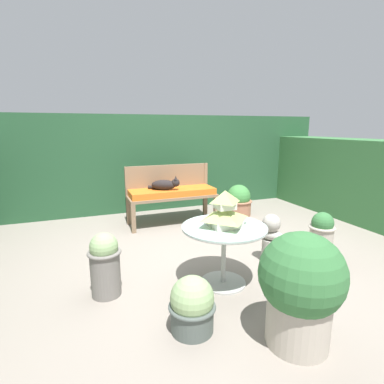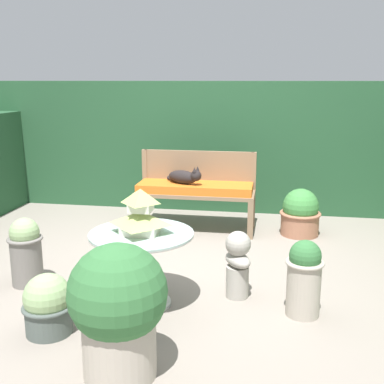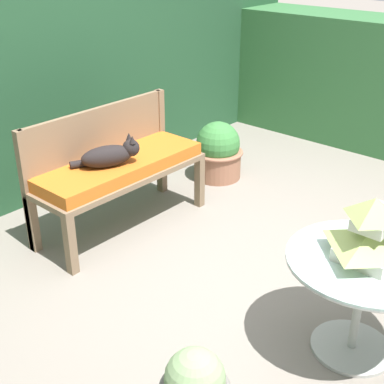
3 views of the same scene
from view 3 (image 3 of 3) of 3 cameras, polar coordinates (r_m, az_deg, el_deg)
name	(u,v)px [view 3 (image 3 of 3)]	position (r m, az deg, el deg)	size (l,w,h in m)	color
ground	(249,285)	(3.42, 6.13, -9.84)	(30.00, 30.00, 0.00)	gray
foliage_hedge_back	(16,88)	(4.73, -18.22, 10.45)	(6.40, 0.88, 1.65)	#234C2D
garden_bench	(121,171)	(3.86, -7.63, 2.27)	(1.32, 0.48, 0.54)	#7F664C
bench_backrest	(99,140)	(3.95, -9.89, 5.45)	(1.32, 0.06, 0.87)	#7F664C
cat	(110,155)	(3.71, -8.70, 3.94)	(0.43, 0.32, 0.21)	black
patio_table	(363,279)	(2.81, 17.75, -8.82)	(0.78, 0.78, 0.57)	#B7B7B2
pagoda_birdhouse	(370,234)	(2.68, 18.50, -4.25)	(0.35, 0.35, 0.33)	silver
garden_bust	(371,236)	(3.53, 18.56, -4.50)	(0.29, 0.32, 0.54)	#A39E93
potted_plant_bench_left	(218,152)	(4.74, 2.77, 4.27)	(0.45, 0.45, 0.51)	#9E664C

